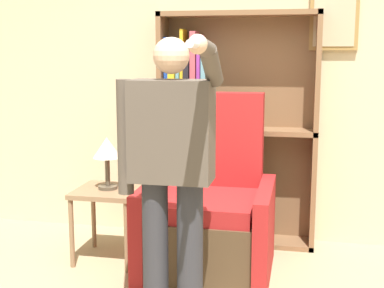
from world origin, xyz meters
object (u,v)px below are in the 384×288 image
object	(u,v)px
person_standing	(171,166)
side_table	(108,200)
bookcase	(217,133)
armchair	(209,217)
table_lamp	(107,151)

from	to	relation	value
person_standing	side_table	xyz separation A→B (m)	(-0.73, 0.92, -0.49)
bookcase	armchair	bearing A→B (deg)	-85.44
armchair	side_table	world-z (taller)	armchair
side_table	table_lamp	world-z (taller)	table_lamp
armchair	person_standing	bearing A→B (deg)	-93.95
bookcase	person_standing	bearing A→B (deg)	-90.44
person_standing	side_table	distance (m)	1.28
person_standing	side_table	bearing A→B (deg)	128.31
side_table	table_lamp	size ratio (longest dim) A/B	1.41
armchair	person_standing	distance (m)	1.06
person_standing	side_table	size ratio (longest dim) A/B	2.98
armchair	side_table	distance (m)	0.80
side_table	person_standing	bearing A→B (deg)	-51.69
armchair	side_table	size ratio (longest dim) A/B	2.30
bookcase	side_table	distance (m)	1.06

